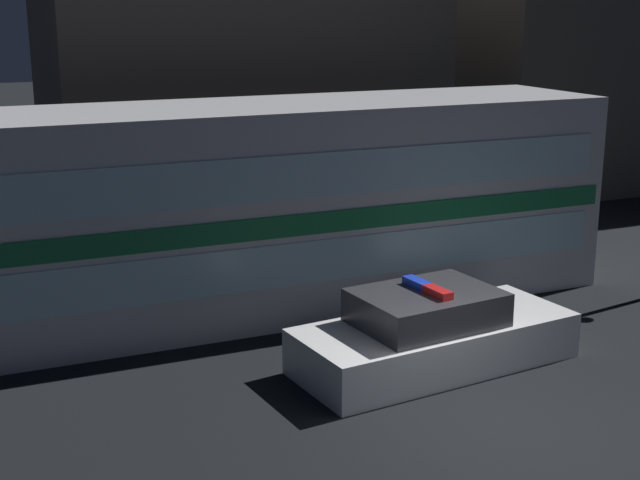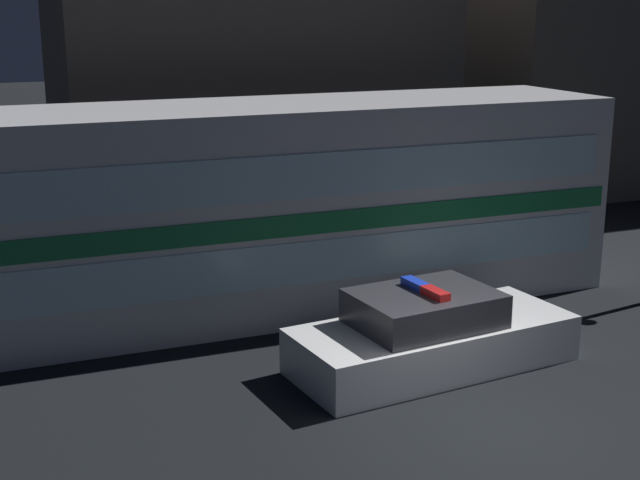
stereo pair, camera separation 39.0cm
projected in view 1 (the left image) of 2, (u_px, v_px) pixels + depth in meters
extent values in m
plane|color=black|center=(502.00, 430.00, 11.99)|extent=(120.00, 120.00, 0.00)
cube|color=silver|center=(220.00, 212.00, 16.13)|extent=(14.84, 2.99, 3.81)
cube|color=#19723F|center=(247.00, 230.00, 14.80)|extent=(14.54, 0.03, 0.38)
cube|color=silver|center=(248.00, 270.00, 14.98)|extent=(14.10, 0.02, 0.76)
cube|color=silver|center=(246.00, 181.00, 14.58)|extent=(14.10, 0.02, 0.76)
cube|color=silver|center=(434.00, 343.00, 14.06)|extent=(4.66, 2.26, 0.73)
cube|color=#333338|center=(426.00, 307.00, 13.81)|extent=(2.31, 1.80, 0.52)
cube|color=red|center=(438.00, 292.00, 13.50)|extent=(0.26, 0.55, 0.12)
cube|color=blue|center=(417.00, 283.00, 13.95)|extent=(0.26, 0.55, 0.12)
cube|color=#47423D|center=(237.00, 22.00, 22.44)|extent=(9.55, 5.44, 10.21)
cube|color=#47423D|center=(559.00, 58.00, 27.10)|extent=(6.35, 4.97, 7.94)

